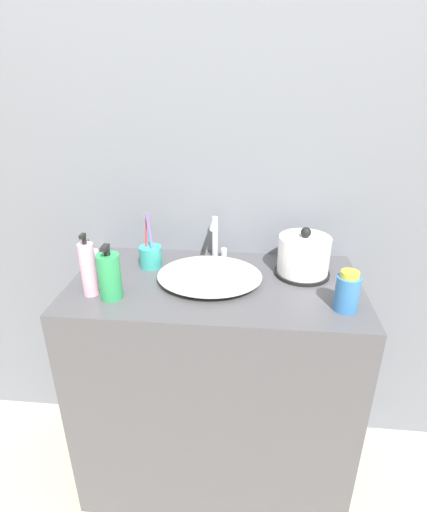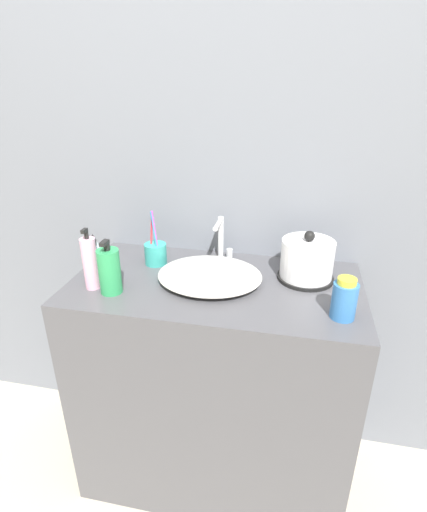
{
  "view_description": "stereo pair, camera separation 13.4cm",
  "coord_description": "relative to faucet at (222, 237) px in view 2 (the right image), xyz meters",
  "views": [
    {
      "loc": [
        0.11,
        -0.95,
        1.56
      ],
      "look_at": [
        -0.01,
        0.26,
        1.0
      ],
      "focal_mm": 28.0,
      "sensor_mm": 36.0,
      "label": 1
    },
    {
      "loc": [
        0.24,
        -0.93,
        1.56
      ],
      "look_at": [
        -0.01,
        0.26,
        1.0
      ],
      "focal_mm": 28.0,
      "sensor_mm": 36.0,
      "label": 2
    }
  ],
  "objects": [
    {
      "name": "wall_back",
      "position": [
        0.01,
        0.09,
        0.3
      ],
      "size": [
        6.0,
        0.04,
        2.6
      ],
      "color": "slate",
      "rests_on": "ground_plane"
    },
    {
      "name": "vanity_counter",
      "position": [
        0.01,
        -0.19,
        -0.54
      ],
      "size": [
        1.01,
        0.53,
        0.9
      ],
      "color": "#4C4C51",
      "rests_on": "ground_plane"
    },
    {
      "name": "sink_basin",
      "position": [
        -0.01,
        -0.19,
        -0.07
      ],
      "size": [
        0.36,
        0.31,
        0.05
      ],
      "color": "silver",
      "rests_on": "vanity_counter"
    },
    {
      "name": "faucet",
      "position": [
        0.0,
        0.0,
        0.0
      ],
      "size": [
        0.06,
        0.12,
        0.17
      ],
      "color": "silver",
      "rests_on": "vanity_counter"
    },
    {
      "name": "electric_kettle",
      "position": [
        0.32,
        -0.1,
        -0.03
      ],
      "size": [
        0.2,
        0.2,
        0.18
      ],
      "color": "black",
      "rests_on": "vanity_counter"
    },
    {
      "name": "toothbrush_cup",
      "position": [
        -0.24,
        -0.09,
        -0.05
      ],
      "size": [
        0.08,
        0.08,
        0.21
      ],
      "color": "teal",
      "rests_on": "vanity_counter"
    },
    {
      "name": "lotion_bottle",
      "position": [
        -0.38,
        -0.31,
        -0.0
      ],
      "size": [
        0.05,
        0.05,
        0.21
      ],
      "color": "#EAA8C6",
      "rests_on": "vanity_counter"
    },
    {
      "name": "shampoo_bottle",
      "position": [
        -0.4,
        -0.24,
        -0.03
      ],
      "size": [
        0.06,
        0.06,
        0.17
      ],
      "color": "silver",
      "rests_on": "vanity_counter"
    },
    {
      "name": "mouthwash_bottle",
      "position": [
        -0.31,
        -0.33,
        -0.01
      ],
      "size": [
        0.07,
        0.07,
        0.19
      ],
      "color": "#2D9956",
      "rests_on": "vanity_counter"
    },
    {
      "name": "hand_cream_bottle",
      "position": [
        0.43,
        -0.33,
        -0.03
      ],
      "size": [
        0.07,
        0.07,
        0.13
      ],
      "color": "#3370B7",
      "rests_on": "vanity_counter"
    }
  ]
}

